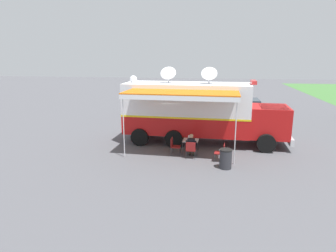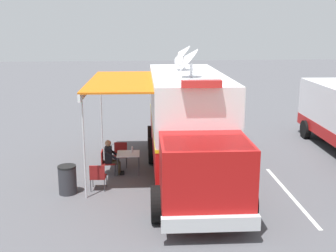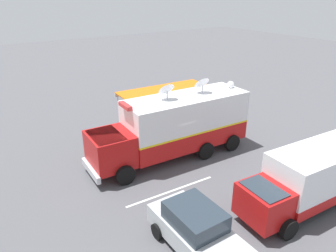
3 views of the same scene
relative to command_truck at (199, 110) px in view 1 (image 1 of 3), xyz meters
name	(u,v)px [view 1 (image 1 of 3)]	position (x,y,z in m)	size (l,w,h in m)	color
ground_plane	(186,142)	(-0.06, -0.75, -1.95)	(100.00, 100.00, 0.00)	#515156
lot_stripe	(233,132)	(-2.91, 2.21, -1.94)	(0.12, 4.80, 0.01)	silver
command_truck	(199,110)	(0.00, 0.00, 0.00)	(5.09, 9.58, 4.53)	#B71414
folding_table	(191,141)	(2.08, -0.33, -1.27)	(0.83, 0.83, 0.73)	silver
water_bottle	(189,137)	(1.94, -0.43, -1.11)	(0.07, 0.07, 0.22)	silver
folding_chair_at_table	(191,149)	(2.88, -0.26, -1.43)	(0.50, 0.50, 0.87)	maroon
folding_chair_beside_table	(174,145)	(2.36, -1.18, -1.43)	(0.50, 0.50, 0.87)	maroon
folding_chair_spare_by_truck	(222,151)	(3.07, 1.25, -1.43)	(0.52, 0.52, 0.87)	maroon
seated_responder	(191,145)	(2.69, -0.25, -1.30)	(0.67, 0.57, 1.25)	black
trash_bin	(226,159)	(4.00, 1.41, -1.49)	(0.57, 0.57, 0.91)	#2D2D33
support_truck	(174,101)	(-7.15, -2.35, -0.56)	(2.72, 6.93, 2.70)	white
car_behind_truck	(248,110)	(-6.45, 3.52, -1.07)	(4.21, 2.03, 1.76)	#B2B5BA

